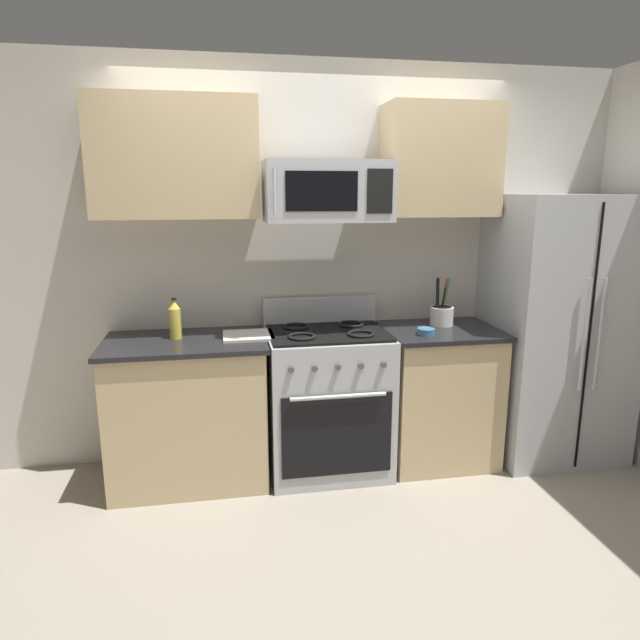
% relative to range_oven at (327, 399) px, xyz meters
% --- Properties ---
extents(ground_plane, '(16.00, 16.00, 0.00)m').
position_rel_range_oven_xyz_m(ground_plane, '(0.00, -0.62, -0.47)').
color(ground_plane, gray).
extents(wall_back, '(8.00, 0.10, 2.60)m').
position_rel_range_oven_xyz_m(wall_back, '(0.00, 0.38, 0.83)').
color(wall_back, beige).
rests_on(wall_back, ground).
extents(counter_left, '(0.97, 0.62, 0.91)m').
position_rel_range_oven_xyz_m(counter_left, '(-0.88, -0.00, -0.02)').
color(counter_left, tan).
rests_on(counter_left, ground).
extents(range_oven, '(0.76, 0.67, 1.09)m').
position_rel_range_oven_xyz_m(range_oven, '(0.00, 0.00, 0.00)').
color(range_oven, '#B2B5BA').
rests_on(range_oven, ground).
extents(counter_right, '(0.73, 0.62, 0.91)m').
position_rel_range_oven_xyz_m(counter_right, '(0.76, -0.00, -0.02)').
color(counter_right, tan).
rests_on(counter_right, ground).
extents(refrigerator, '(0.85, 0.74, 1.77)m').
position_rel_range_oven_xyz_m(refrigerator, '(1.57, -0.02, 0.41)').
color(refrigerator, '#B2B5BA').
rests_on(refrigerator, ground).
extents(microwave, '(0.75, 0.44, 0.36)m').
position_rel_range_oven_xyz_m(microwave, '(-0.00, 0.03, 1.31)').
color(microwave, '#B2B5BA').
extents(upper_cabinets_left, '(0.96, 0.34, 0.70)m').
position_rel_range_oven_xyz_m(upper_cabinets_left, '(-0.88, 0.16, 1.50)').
color(upper_cabinets_left, tan).
extents(upper_cabinets_right, '(0.72, 0.34, 0.70)m').
position_rel_range_oven_xyz_m(upper_cabinets_right, '(0.76, 0.16, 1.50)').
color(upper_cabinets_right, tan).
extents(utensil_crock, '(0.15, 0.15, 0.31)m').
position_rel_range_oven_xyz_m(utensil_crock, '(0.80, 0.10, 0.51)').
color(utensil_crock, white).
rests_on(utensil_crock, counter_right).
extents(cutting_board, '(0.31, 0.28, 0.02)m').
position_rel_range_oven_xyz_m(cutting_board, '(-0.49, 0.01, 0.44)').
color(cutting_board, silver).
rests_on(cutting_board, counter_left).
extents(bottle_oil, '(0.07, 0.07, 0.25)m').
position_rel_range_oven_xyz_m(bottle_oil, '(-0.93, 0.05, 0.55)').
color(bottle_oil, gold).
rests_on(bottle_oil, counter_left).
extents(prep_bowl, '(0.11, 0.11, 0.04)m').
position_rel_range_oven_xyz_m(prep_bowl, '(0.60, -0.13, 0.46)').
color(prep_bowl, teal).
rests_on(prep_bowl, counter_right).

